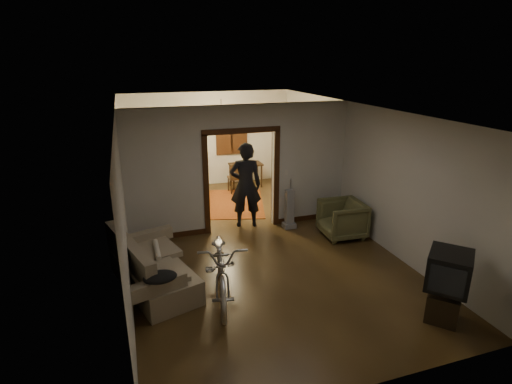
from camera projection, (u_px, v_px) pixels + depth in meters
name	position (u px, v px, depth m)	size (l,w,h in m)	color
floor	(252.00, 241.00, 8.56)	(5.00, 8.50, 0.01)	#332210
ceiling	(251.00, 109.00, 7.67)	(5.00, 8.50, 0.01)	white
wall_back	(209.00, 139.00, 11.94)	(5.00, 0.02, 2.80)	beige
wall_left	(123.00, 190.00, 7.38)	(0.02, 8.50, 2.80)	beige
wall_right	(359.00, 168.00, 8.85)	(0.02, 8.50, 2.80)	beige
partition_wall	(241.00, 169.00, 8.79)	(5.00, 0.14, 2.80)	beige
door_casing	(241.00, 182.00, 8.89)	(1.74, 0.20, 2.32)	#331A0B
far_window	(231.00, 133.00, 12.06)	(0.98, 0.06, 1.28)	black
chandelier	(221.00, 115.00, 10.06)	(0.24, 0.24, 0.24)	#FFE0A5
light_switch	(286.00, 172.00, 9.08)	(0.08, 0.01, 0.12)	silver
sofa	(153.00, 262.00, 6.72)	(0.90, 2.00, 0.92)	#72664C
rolled_paper	(157.00, 250.00, 7.00)	(0.09, 0.09, 0.73)	beige
jacket	(160.00, 277.00, 5.84)	(0.49, 0.37, 0.14)	black
bicycle	(222.00, 265.00, 6.45)	(0.73, 2.11, 1.11)	silver
armchair	(342.00, 219.00, 8.66)	(0.86, 0.89, 0.81)	brown
tv_stand	(443.00, 306.00, 5.94)	(0.48, 0.44, 0.44)	black
crt_tv	(449.00, 270.00, 5.75)	(0.64, 0.57, 0.55)	black
vacuum	(290.00, 209.00, 9.08)	(0.28, 0.23, 0.92)	gray
person	(246.00, 185.00, 9.04)	(0.72, 0.47, 1.97)	black
oriental_rug	(231.00, 203.00, 10.73)	(1.72, 2.26, 0.02)	#66280F
locker	(165.00, 159.00, 11.32)	(1.01, 0.56, 2.02)	#243821
globe	(163.00, 126.00, 11.02)	(0.28, 0.28, 0.28)	#1E5972
desk	(246.00, 175.00, 12.04)	(0.96, 0.54, 0.71)	black
desk_chair	(235.00, 178.00, 11.49)	(0.39, 0.39, 0.88)	black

